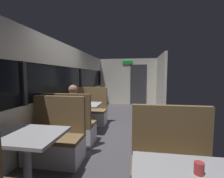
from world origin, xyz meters
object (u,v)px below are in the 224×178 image
Objects in this scene: dining_table_near_window at (26,141)px; seated_passenger at (73,118)px; dining_table_mid_window at (83,108)px; bench_mid_window_facing_entry at (91,113)px; coffee_cup_primary at (199,168)px; bench_near_window_facing_entry at (55,142)px; bench_mid_window_facing_end at (72,128)px; bench_front_aisle_facing_entry at (172,174)px.

seated_passenger reaches higher than dining_table_near_window.
bench_mid_window_facing_entry is at bearing 90.00° from dining_table_mid_window.
dining_table_near_window and dining_table_mid_window have the same top height.
bench_mid_window_facing_entry is 12.22× the size of coffee_cup_primary.
coffee_cup_primary is (1.83, -1.23, 0.46)m from bench_near_window_facing_entry.
dining_table_mid_window is at bearing 90.00° from bench_mid_window_facing_end.
bench_mid_window_facing_end is 0.87× the size of seated_passenger.
bench_near_window_facing_entry reaches higher than coffee_cup_primary.
bench_mid_window_facing_end reaches higher than coffee_cup_primary.
bench_front_aisle_facing_entry is at bearing 3.18° from dining_table_near_window.
bench_front_aisle_facing_entry is at bearing 93.48° from coffee_cup_primary.
seated_passenger is (0.00, -1.33, 0.21)m from bench_mid_window_facing_entry.
bench_near_window_facing_entry is 12.22× the size of coffee_cup_primary.
dining_table_mid_window is at bearing 131.93° from bench_front_aisle_facing_entry.
bench_near_window_facing_entry is 1.00× the size of bench_front_aisle_facing_entry.
seated_passenger is (0.00, 0.77, 0.21)m from bench_near_window_facing_entry.
dining_table_near_window is at bearing -90.00° from bench_mid_window_facing_end.
bench_front_aisle_facing_entry is (1.79, -2.69, 0.00)m from bench_mid_window_facing_entry.
bench_front_aisle_facing_entry is 0.78m from coffee_cup_primary.
bench_front_aisle_facing_entry is at bearing -56.38° from bench_mid_window_facing_entry.
coffee_cup_primary is at bearing -47.54° from seated_passenger.
bench_mid_window_facing_end is at bearing -90.00° from dining_table_mid_window.
bench_mid_window_facing_entry is (0.00, 2.79, -0.31)m from dining_table_near_window.
bench_near_window_facing_entry reaches higher than dining_table_mid_window.
bench_mid_window_facing_entry is at bearing 90.00° from dining_table_near_window.
bench_mid_window_facing_entry is (0.00, 0.70, -0.31)m from dining_table_mid_window.
bench_near_window_facing_entry is 0.69m from bench_mid_window_facing_end.
dining_table_mid_window is 0.77m from bench_mid_window_facing_end.
bench_near_window_facing_entry is 1.22× the size of dining_table_mid_window.
bench_near_window_facing_entry is 0.87× the size of seated_passenger.
bench_mid_window_facing_end is at bearing 133.51° from coffee_cup_primary.
dining_table_near_window is 0.82× the size of bench_front_aisle_facing_entry.
dining_table_mid_window is 0.77m from bench_mid_window_facing_entry.
bench_front_aisle_facing_entry is (1.79, -1.29, 0.00)m from bench_mid_window_facing_end.
dining_table_near_window is 2.09m from dining_table_mid_window.
bench_mid_window_facing_entry is at bearing 90.00° from bench_near_window_facing_entry.
seated_passenger is 14.00× the size of coffee_cup_primary.
bench_mid_window_facing_end is 0.22m from seated_passenger.
bench_near_window_facing_entry is (0.00, 0.70, -0.31)m from dining_table_near_window.
seated_passenger reaches higher than coffee_cup_primary.
bench_front_aisle_facing_entry reaches higher than dining_table_near_window.
bench_mid_window_facing_entry is at bearing 90.00° from seated_passenger.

